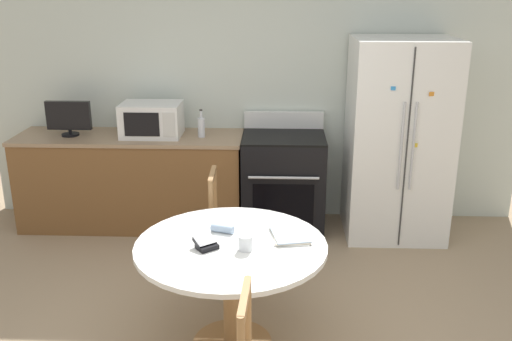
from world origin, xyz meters
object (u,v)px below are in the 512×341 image
dining_chair_far (234,229)px  candle_glass (246,244)px  countertop_tv (69,117)px  counter_bottle (201,127)px  microwave (152,120)px  wallet (206,244)px  refrigerator (398,140)px  oven_range (283,182)px

dining_chair_far → candle_glass: 1.02m
candle_glass → countertop_tv: bearing=131.6°
counter_bottle → microwave: bearing=176.7°
microwave → dining_chair_far: size_ratio=0.61×
microwave → counter_bottle: bearing=-3.3°
countertop_tv → wallet: size_ratio=2.38×
dining_chair_far → counter_bottle: bearing=-161.3°
microwave → wallet: (0.74, -1.99, -0.29)m
dining_chair_far → wallet: size_ratio=5.20×
dining_chair_far → wallet: (-0.10, -0.94, 0.33)m
dining_chair_far → candle_glass: bearing=7.4°
microwave → candle_glass: microwave is taller
microwave → counter_bottle: 0.47m
candle_glass → wallet: (-0.24, 0.02, -0.01)m
microwave → wallet: bearing=-69.6°
refrigerator → countertop_tv: refrigerator is taller
countertop_tv → oven_range: bearing=0.1°
oven_range → dining_chair_far: 1.10m
refrigerator → microwave: refrigerator is taller
microwave → counter_bottle: microwave is taller
oven_range → counter_bottle: bearing=-179.8°
oven_range → wallet: 2.04m
counter_bottle → dining_chair_far: (0.37, -1.02, -0.56)m
countertop_tv → candle_glass: (1.75, -1.97, -0.30)m
oven_range → dining_chair_far: oven_range is taller
refrigerator → wallet: 2.44m
refrigerator → dining_chair_far: size_ratio=2.01×
countertop_tv → microwave: bearing=2.0°
candle_glass → microwave: bearing=116.2°
microwave → refrigerator: bearing=-2.0°
oven_range → candle_glass: 2.02m
candle_glass → refrigerator: bearing=56.4°
candle_glass → wallet: 0.24m
counter_bottle → refrigerator: bearing=-1.7°
microwave → dining_chair_far: (0.84, -1.05, -0.62)m
refrigerator → countertop_tv: bearing=179.0°
oven_range → candle_glass: bearing=-97.0°
oven_range → counter_bottle: size_ratio=4.16×
microwave → countertop_tv: bearing=-178.0°
refrigerator → oven_range: bearing=176.9°
counter_bottle → countertop_tv: bearing=-180.0°
microwave → countertop_tv: size_ratio=1.33×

